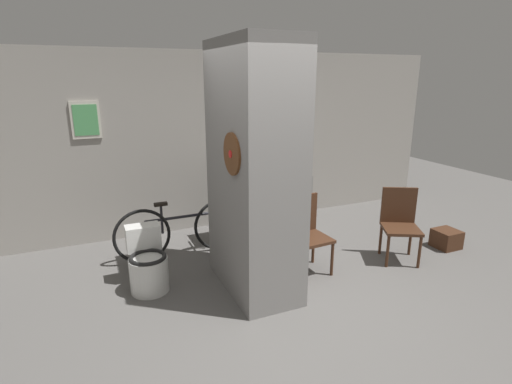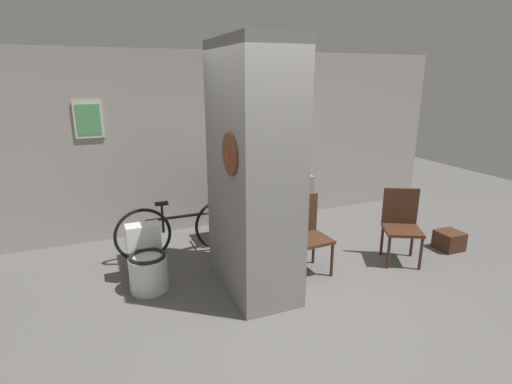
# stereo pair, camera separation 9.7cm
# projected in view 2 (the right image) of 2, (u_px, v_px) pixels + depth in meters

# --- Properties ---
(ground_plane) EXTENTS (14.00, 14.00, 0.00)m
(ground_plane) POSITION_uv_depth(u_px,v_px,m) (285.00, 312.00, 3.95)
(ground_plane) COLOR #5B5956
(wall_back) EXTENTS (8.00, 0.09, 2.60)m
(wall_back) POSITION_uv_depth(u_px,v_px,m) (208.00, 142.00, 5.92)
(wall_back) COLOR gray
(wall_back) RESTS_ON ground_plane
(pillar_center) EXTENTS (0.67, 1.24, 2.60)m
(pillar_center) POSITION_uv_depth(u_px,v_px,m) (253.00, 171.00, 4.10)
(pillar_center) COLOR gray
(pillar_center) RESTS_ON ground_plane
(counter_shelf) EXTENTS (1.33, 0.44, 0.88)m
(counter_shelf) POSITION_uv_depth(u_px,v_px,m) (265.00, 207.00, 5.69)
(counter_shelf) COLOR gray
(counter_shelf) RESTS_ON ground_plane
(toilet) EXTENTS (0.41, 0.57, 0.66)m
(toilet) POSITION_uv_depth(u_px,v_px,m) (147.00, 264.00, 4.34)
(toilet) COLOR silver
(toilet) RESTS_ON ground_plane
(chair_near_pillar) EXTENTS (0.46, 0.46, 0.90)m
(chair_near_pillar) POSITION_uv_depth(u_px,v_px,m) (306.00, 231.00, 4.68)
(chair_near_pillar) COLOR #422616
(chair_near_pillar) RESTS_ON ground_plane
(chair_by_doorway) EXTENTS (0.58, 0.58, 0.90)m
(chair_by_doorway) POSITION_uv_depth(u_px,v_px,m) (401.00, 223.00, 4.95)
(chair_by_doorway) COLOR #422616
(chair_by_doorway) RESTS_ON ground_plane
(bicycle) EXTENTS (1.70, 0.42, 0.75)m
(bicycle) POSITION_uv_depth(u_px,v_px,m) (183.00, 229.00, 5.11)
(bicycle) COLOR black
(bicycle) RESTS_ON ground_plane
(bottle_tall) EXTENTS (0.06, 0.06, 0.28)m
(bottle_tall) POSITION_uv_depth(u_px,v_px,m) (283.00, 170.00, 5.56)
(bottle_tall) COLOR silver
(bottle_tall) RESTS_ON counter_shelf
(bottle_short) EXTENTS (0.06, 0.06, 0.23)m
(bottle_short) POSITION_uv_depth(u_px,v_px,m) (286.00, 169.00, 5.68)
(bottle_short) COLOR #19598C
(bottle_short) RESTS_ON counter_shelf
(floor_crate) EXTENTS (0.31, 0.31, 0.25)m
(floor_crate) POSITION_uv_depth(u_px,v_px,m) (449.00, 240.00, 5.35)
(floor_crate) COLOR #422616
(floor_crate) RESTS_ON ground_plane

